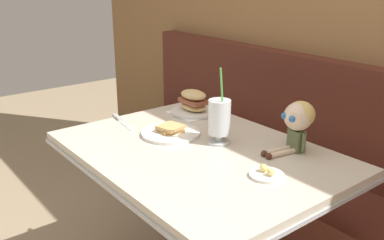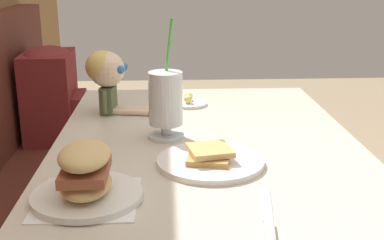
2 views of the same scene
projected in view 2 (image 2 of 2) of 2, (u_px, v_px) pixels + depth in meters
diner_table at (205, 203)px, 1.41m from camera, size 1.11×0.81×0.74m
toast_plate at (210, 160)px, 1.17m from camera, size 0.25×0.25×0.04m
milkshake_glass at (166, 102)px, 1.32m from camera, size 0.10×0.10×0.32m
sandwich_plate at (86, 178)px, 0.98m from camera, size 0.22×0.22×0.12m
butter_saucer at (189, 102)px, 1.66m from camera, size 0.12×0.12×0.04m
butter_knife at (269, 225)px, 0.89m from camera, size 0.24×0.05×0.01m
seated_doll at (107, 73)px, 1.54m from camera, size 0.13×0.23×0.20m
backpack at (52, 92)px, 2.17m from camera, size 0.31×0.26×0.41m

